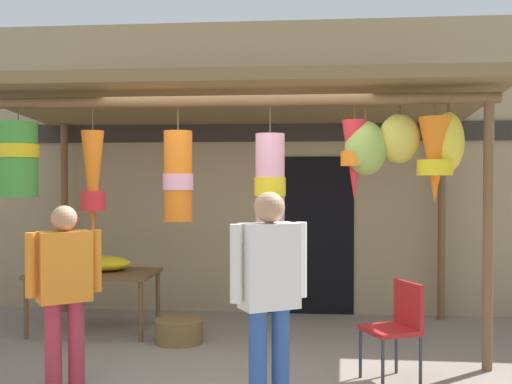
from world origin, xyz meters
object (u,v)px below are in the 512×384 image
wicker_basket_by_table (179,331)px  vendor_in_orange (269,286)px  display_table (94,277)px  flower_heap_on_table (101,263)px  folding_chair (398,322)px  shopper_by_bananas (65,284)px

wicker_basket_by_table → vendor_in_orange: 2.42m
vendor_in_orange → display_table: bearing=132.6°
wicker_basket_by_table → vendor_in_orange: vendor_in_orange is taller
flower_heap_on_table → folding_chair: (3.10, -1.43, -0.26)m
folding_chair → vendor_in_orange: (-1.02, -0.97, 0.46)m
display_table → wicker_basket_by_table: (1.04, -0.33, -0.49)m
display_table → folding_chair: size_ratio=1.62×
display_table → vendor_in_orange: bearing=-47.4°
wicker_basket_by_table → vendor_in_orange: bearing=-61.1°
display_table → flower_heap_on_table: size_ratio=1.97×
folding_chair → shopper_by_bananas: (-2.68, -0.59, 0.38)m
flower_heap_on_table → shopper_by_bananas: 2.06m
flower_heap_on_table → vendor_in_orange: (2.08, -2.39, 0.19)m
folding_chair → wicker_basket_by_table: (-2.12, 1.02, -0.38)m
flower_heap_on_table → vendor_in_orange: vendor_in_orange is taller
flower_heap_on_table → wicker_basket_by_table: 1.24m
display_table → flower_heap_on_table: bearing=53.1°
shopper_by_bananas → wicker_basket_by_table: bearing=70.7°
folding_chair → vendor_in_orange: bearing=-136.7°
folding_chair → shopper_by_bananas: shopper_by_bananas is taller
display_table → vendor_in_orange: vendor_in_orange is taller
display_table → wicker_basket_by_table: size_ratio=2.71×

